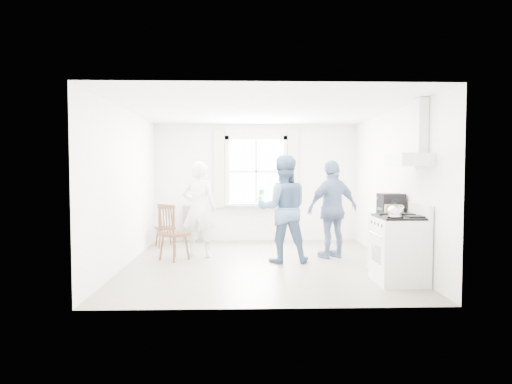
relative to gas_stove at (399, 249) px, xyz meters
name	(u,v)px	position (x,y,z in m)	size (l,w,h in m)	color
room_shell	(261,187)	(-1.91, 1.35, 0.82)	(4.62, 5.12, 2.64)	gray
window_assembly	(256,175)	(-1.91, 3.80, 0.98)	(1.88, 0.24, 1.70)	white
range_hood	(412,148)	(0.16, 0.00, 1.42)	(0.45, 0.76, 0.94)	silver
shelf_unit	(193,224)	(-3.31, 3.68, -0.08)	(0.40, 0.30, 0.80)	slate
gas_stove	(399,249)	(0.00, 0.00, 0.00)	(0.68, 0.76, 1.12)	silver
kettle	(395,211)	(-0.16, -0.26, 0.55)	(0.18, 0.18, 0.26)	silver
low_cabinet	(388,243)	(0.07, 0.70, -0.03)	(0.50, 0.55, 0.90)	silver
stereo_stack	(391,204)	(0.12, 0.75, 0.58)	(0.38, 0.34, 0.32)	black
cardboard_box	(394,210)	(0.07, 0.47, 0.50)	(0.26, 0.19, 0.17)	tan
windsor_chair_a	(166,222)	(-3.77, 2.95, 0.04)	(0.47, 0.47, 0.86)	#4C2A18
windsor_chair_b	(169,226)	(-3.49, 1.61, 0.13)	(0.59, 0.59, 1.00)	#4C2A18
person_left	(199,209)	(-3.01, 1.96, 0.39)	(0.64, 0.64, 1.75)	white
person_mid	(283,209)	(-1.52, 1.47, 0.44)	(0.89, 0.89, 1.84)	#496488
person_right	(333,209)	(-0.59, 1.81, 0.40)	(1.04, 1.04, 1.77)	navy
potted_plant	(261,196)	(-1.81, 3.71, 0.52)	(0.17, 0.17, 0.31)	#347538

